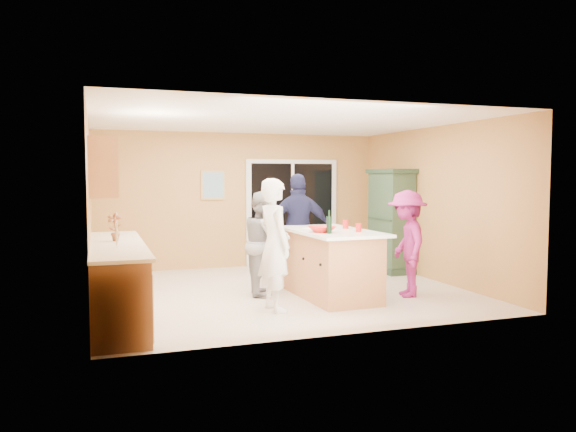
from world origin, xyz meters
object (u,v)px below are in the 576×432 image
object	(u,v)px
woman_navy	(299,230)
kitchen_island	(331,266)
green_hutch	(391,222)
woman_magenta	(407,243)
woman_grey	(264,243)
woman_white	(275,245)

from	to	relation	value
woman_navy	kitchen_island	bearing A→B (deg)	107.32
kitchen_island	woman_navy	world-z (taller)	woman_navy
green_hutch	woman_magenta	xyz separation A→B (m)	(-0.85, -1.99, -0.14)
green_hutch	woman_navy	world-z (taller)	green_hutch
green_hutch	woman_navy	distance (m)	2.17
woman_grey	woman_navy	xyz separation A→B (m)	(0.74, 0.49, 0.13)
woman_navy	woman_magenta	xyz separation A→B (m)	(1.21, -1.31, -0.12)
green_hutch	woman_grey	size ratio (longest dim) A/B	1.23
woman_magenta	kitchen_island	bearing A→B (deg)	-88.20
woman_navy	woman_magenta	world-z (taller)	woman_navy
woman_white	woman_magenta	xyz separation A→B (m)	(2.11, 0.21, -0.09)
woman_white	woman_navy	distance (m)	1.76
woman_white	woman_navy	size ratio (longest dim) A/B	0.96
kitchen_island	woman_white	bearing A→B (deg)	-156.23
woman_grey	woman_magenta	distance (m)	2.12
kitchen_island	woman_grey	size ratio (longest dim) A/B	1.24
woman_grey	green_hutch	bearing A→B (deg)	-56.64
woman_white	woman_magenta	distance (m)	2.12
green_hutch	woman_white	bearing A→B (deg)	-143.36
woman_grey	woman_magenta	bearing A→B (deg)	-102.23
green_hutch	woman_grey	world-z (taller)	green_hutch
woman_magenta	green_hutch	bearing A→B (deg)	173.60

